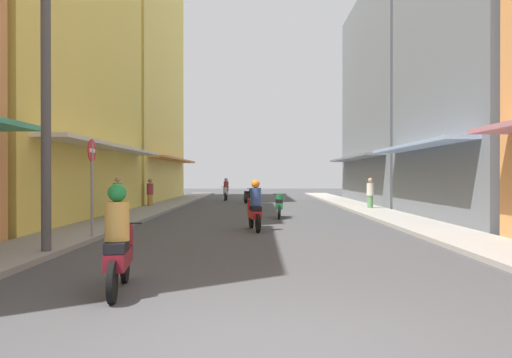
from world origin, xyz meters
name	(u,v)px	position (x,y,z in m)	size (l,w,h in m)	color
ground_plane	(261,215)	(0.00, 16.25, 0.00)	(89.08, 89.08, 0.00)	#424244
sidewalk_left	(140,213)	(-5.26, 16.25, 0.06)	(1.95, 48.49, 0.12)	gray
sidewalk_right	(381,213)	(5.26, 16.25, 0.06)	(1.95, 48.49, 0.12)	#9E9991
building_left_mid	(24,43)	(-9.23, 13.99, 6.88)	(7.05, 12.97, 13.77)	#EFD159
building_left_far	(124,76)	(-9.23, 27.80, 8.45)	(7.05, 13.44, 16.92)	#EFD159
building_right_mid	(509,65)	(9.23, 13.24, 5.82)	(7.05, 9.47, 11.66)	slate
building_right_far	(410,98)	(9.23, 24.95, 6.49)	(7.05, 13.05, 13.00)	slate
motorbike_red	(255,208)	(-0.21, 10.23, 0.70)	(0.60, 1.80, 1.58)	black
motorbike_maroon	(119,244)	(-2.11, 2.30, 0.70)	(0.56, 1.80, 1.58)	black
motorbike_green	(279,205)	(0.75, 14.70, 0.50)	(0.55, 1.81, 0.96)	black
motorbike_black	(249,196)	(-0.66, 24.31, 0.50)	(0.76, 1.74, 0.96)	black
motorbike_silver	(226,190)	(-2.37, 28.77, 0.70)	(0.55, 1.81, 1.58)	black
pedestrian_foreground	(370,194)	(5.42, 19.02, 0.80)	(0.34, 0.34, 1.60)	#598C59
pedestrian_crossing	(118,199)	(-5.37, 13.31, 0.84)	(0.34, 0.34, 1.68)	#262628
pedestrian_far	(150,193)	(-5.85, 20.76, 0.77)	(0.34, 0.34, 1.55)	#BF8C3F
utility_pole	(46,85)	(-4.54, 5.39, 3.59)	(0.20, 1.20, 7.02)	#4C4C4F
street_sign_no_entry	(92,175)	(-4.44, 7.86, 1.72)	(0.07, 0.60, 2.65)	gray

